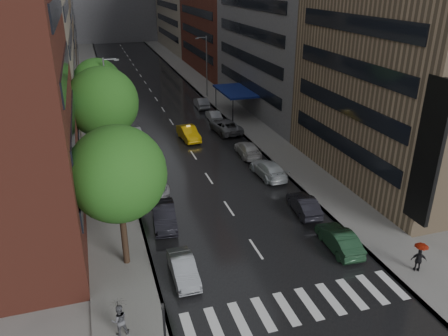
# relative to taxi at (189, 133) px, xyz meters

# --- Properties ---
(ground) EXTENTS (220.00, 220.00, 0.00)m
(ground) POSITION_rel_taxi_xyz_m (-0.62, -26.85, -0.78)
(ground) COLOR gray
(ground) RESTS_ON ground
(road) EXTENTS (14.00, 140.00, 0.01)m
(road) POSITION_rel_taxi_xyz_m (-0.62, 23.15, -0.77)
(road) COLOR black
(road) RESTS_ON ground
(sidewalk_left) EXTENTS (4.00, 140.00, 0.15)m
(sidewalk_left) POSITION_rel_taxi_xyz_m (-9.62, 23.15, -0.70)
(sidewalk_left) COLOR gray
(sidewalk_left) RESTS_ON ground
(sidewalk_right) EXTENTS (4.00, 140.00, 0.15)m
(sidewalk_right) POSITION_rel_taxi_xyz_m (8.38, 23.15, -0.70)
(sidewalk_right) COLOR gray
(sidewalk_right) RESTS_ON ground
(crosswalk) EXTENTS (13.15, 2.80, 0.01)m
(crosswalk) POSITION_rel_taxi_xyz_m (-0.42, -28.85, -0.76)
(crosswalk) COLOR silver
(crosswalk) RESTS_ON ground
(tree_near) EXTENTS (5.87, 5.87, 9.35)m
(tree_near) POSITION_rel_taxi_xyz_m (-9.22, -21.90, 5.63)
(tree_near) COLOR #382619
(tree_near) RESTS_ON ground
(tree_mid) EXTENTS (6.32, 6.32, 10.08)m
(tree_mid) POSITION_rel_taxi_xyz_m (-9.22, -7.01, 6.13)
(tree_mid) COLOR #382619
(tree_mid) RESTS_ON ground
(tree_far) EXTENTS (5.52, 5.52, 8.81)m
(tree_far) POSITION_rel_taxi_xyz_m (-9.22, 5.37, 5.25)
(tree_far) COLOR #382619
(tree_far) RESTS_ON ground
(taxi) EXTENTS (2.01, 4.82, 1.55)m
(taxi) POSITION_rel_taxi_xyz_m (0.00, 0.00, 0.00)
(taxi) COLOR #F1B50C
(taxi) RESTS_ON ground
(parked_cars_left) EXTENTS (2.54, 30.02, 1.56)m
(parked_cars_left) POSITION_rel_taxi_xyz_m (-6.02, -10.97, -0.04)
(parked_cars_left) COLOR gray
(parked_cars_left) RESTS_ON ground
(parked_cars_right) EXTENTS (3.09, 41.45, 1.58)m
(parked_cars_right) POSITION_rel_taxi_xyz_m (4.78, -5.57, -0.04)
(parked_cars_right) COLOR #183621
(parked_cars_right) RESTS_ON ground
(ped_black_umbrella) EXTENTS (0.96, 0.98, 2.09)m
(ped_black_umbrella) POSITION_rel_taxi_xyz_m (-10.17, -28.10, 0.60)
(ped_black_umbrella) COLOR #525357
(ped_black_umbrella) RESTS_ON sidewalk_left
(ped_red_umbrella) EXTENTS (0.99, 0.82, 2.01)m
(ped_red_umbrella) POSITION_rel_taxi_xyz_m (8.09, -28.27, 0.56)
(ped_red_umbrella) COLOR black
(ped_red_umbrella) RESTS_ON sidewalk_right
(traffic_light) EXTENTS (0.18, 0.15, 3.45)m
(traffic_light) POSITION_rel_taxi_xyz_m (-8.22, -30.53, 1.45)
(traffic_light) COLOR black
(traffic_light) RESTS_ON sidewalk_left
(street_lamp_left) EXTENTS (1.74, 0.22, 9.00)m
(street_lamp_left) POSITION_rel_taxi_xyz_m (-8.34, 3.15, 4.11)
(street_lamp_left) COLOR gray
(street_lamp_left) RESTS_ON sidewalk_left
(street_lamp_right) EXTENTS (1.74, 0.22, 9.00)m
(street_lamp_right) POSITION_rel_taxi_xyz_m (7.10, 18.15, 4.11)
(street_lamp_right) COLOR gray
(street_lamp_right) RESTS_ON sidewalk_right
(awning) EXTENTS (4.00, 8.00, 3.12)m
(awning) POSITION_rel_taxi_xyz_m (8.36, 8.15, 2.36)
(awning) COLOR navy
(awning) RESTS_ON sidewalk_right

